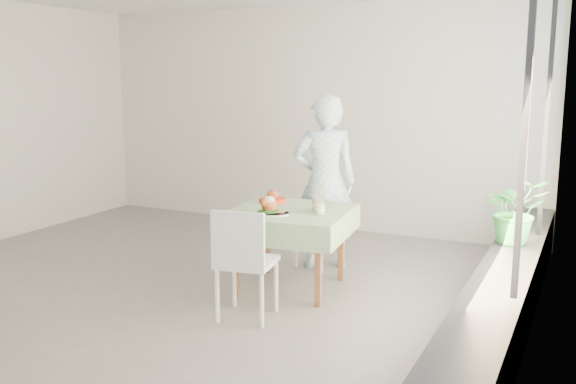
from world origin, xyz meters
The scene contains 14 objects.
floor centered at (0.00, 0.00, 0.00)m, with size 6.00×6.00×0.00m, color #5F5D5A.
wall_back centered at (0.00, 2.50, 1.40)m, with size 6.00×0.02×2.80m, color silver.
wall_right centered at (3.00, 0.00, 1.40)m, with size 0.02×5.00×2.80m, color silver.
window_pane centered at (2.97, 0.00, 1.65)m, with size 0.01×4.80×2.18m, color #D1E0F9.
window_ledge centered at (2.80, 0.00, 0.25)m, with size 0.40×4.80×0.50m, color black.
cafe_table centered at (0.90, 0.11, 0.46)m, with size 1.15×1.15×0.74m.
chair_far centered at (0.86, 0.86, 0.24)m, with size 0.45×0.45×0.78m.
chair_near centered at (0.89, -0.70, 0.28)m, with size 0.50×0.50×0.92m.
diner centered at (0.91, 0.89, 0.88)m, with size 0.64×0.42×1.76m, color #8ABFDE.
main_dish centered at (0.82, -0.12, 0.79)m, with size 0.31×0.31×0.16m.
juice_cup_orange centered at (1.13, 0.18, 0.80)m, with size 0.09×0.09×0.26m.
juice_cup_lemonade centered at (1.21, 0.04, 0.80)m, with size 0.10×0.10×0.27m.
second_dish centered at (0.59, 0.35, 0.78)m, with size 0.26×0.26×0.12m.
potted_plant centered at (2.76, 0.73, 0.79)m, with size 0.53×0.46×0.59m, color #2A803A.
Camera 1 is at (3.34, -5.01, 1.95)m, focal length 40.00 mm.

